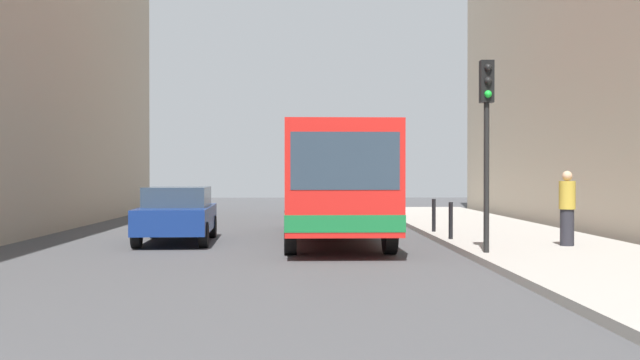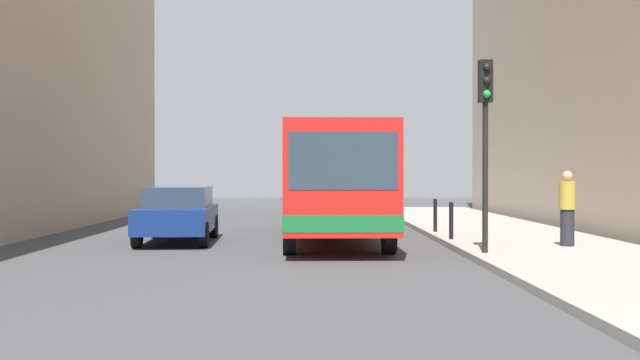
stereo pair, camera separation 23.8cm
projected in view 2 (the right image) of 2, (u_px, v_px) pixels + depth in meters
ground_plane at (318, 249)px, 18.65m from camera, size 80.00×80.00×0.00m
sidewalk at (539, 246)px, 18.72m from camera, size 4.40×40.00×0.15m
bus at (332, 178)px, 21.42m from camera, size 2.68×11.06×3.00m
car_beside_bus at (178, 213)px, 20.52m from camera, size 2.02×4.48×1.48m
car_behind_bus at (332, 198)px, 32.66m from camera, size 2.08×4.50×1.48m
traffic_light at (485, 119)px, 16.32m from camera, size 0.28×0.33×4.10m
bollard_near at (451, 221)px, 19.75m from camera, size 0.11×0.11×0.95m
bollard_mid at (435, 215)px, 22.27m from camera, size 0.11×0.11×0.95m
pedestrian_near_signal at (567, 208)px, 17.87m from camera, size 0.38×0.38×1.75m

